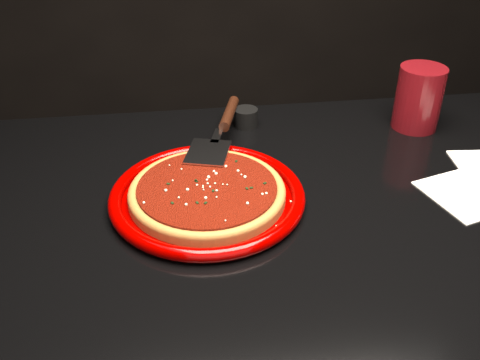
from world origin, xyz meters
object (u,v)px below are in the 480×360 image
object	(u,v)px
table	(296,352)
cup	(419,98)
pizza_server	(221,129)
plate	(207,196)
ramekin	(246,117)

from	to	relation	value
table	cup	size ratio (longest dim) A/B	9.03
table	pizza_server	bearing A→B (deg)	120.74
plate	table	bearing A→B (deg)	-10.22
ramekin	table	bearing A→B (deg)	-78.27
cup	table	bearing A→B (deg)	-139.19
plate	ramekin	bearing A→B (deg)	68.93
table	ramekin	bearing A→B (deg)	101.73
cup	ramekin	size ratio (longest dim) A/B	2.64
table	pizza_server	size ratio (longest dim) A/B	3.81
cup	ramekin	xyz separation A→B (m)	(-0.36, 0.05, -0.05)
table	pizza_server	xyz separation A→B (m)	(-0.13, 0.21, 0.42)
cup	plate	bearing A→B (deg)	-154.28
plate	cup	xyz separation A→B (m)	(0.46, 0.22, 0.05)
plate	ramekin	size ratio (longest dim) A/B	6.59
table	ramekin	world-z (taller)	ramekin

